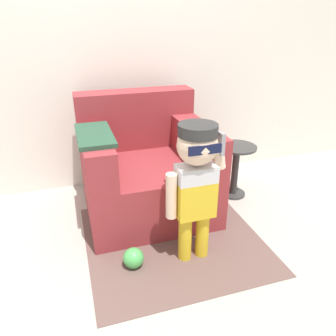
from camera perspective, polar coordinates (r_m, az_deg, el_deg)
name	(u,v)px	position (r m, az deg, el deg)	size (l,w,h in m)	color
ground_plane	(120,214)	(2.69, -8.33, -7.99)	(10.00, 10.00, 0.00)	#ADA89E
wall_back	(96,36)	(2.90, -12.39, 21.50)	(10.00, 0.05, 2.60)	silver
armchair	(145,169)	(2.61, -4.00, -0.14)	(0.98, 0.92, 0.90)	maroon
person_child	(196,174)	(1.93, 4.87, -1.01)	(0.37, 0.28, 0.91)	gold
side_table	(235,166)	(2.87, 11.66, 0.38)	(0.33, 0.33, 0.46)	#333333
rug	(173,238)	(2.39, 0.85, -12.15)	(1.20, 1.18, 0.01)	brown
toy_ball	(133,258)	(2.15, -6.04, -15.31)	(0.13, 0.13, 0.13)	#4CB256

